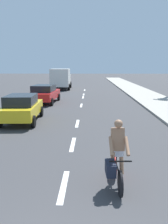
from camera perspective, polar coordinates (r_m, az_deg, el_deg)
ground_plane at (r=22.37m, az=-0.38°, el=2.84°), size 160.00×160.00×0.00m
sidewalk_strip at (r=25.07m, az=15.28°, el=3.49°), size 3.60×80.00×0.14m
lane_stripe_1 at (r=6.70m, az=-4.91°, el=-17.28°), size 0.16×1.80×0.01m
lane_stripe_2 at (r=9.87m, az=-2.71°, el=-7.75°), size 0.16×1.80×0.01m
lane_stripe_3 at (r=13.33m, az=-1.61°, el=-2.76°), size 0.16×1.80×0.01m
lane_stripe_4 at (r=19.41m, az=-0.66°, el=1.60°), size 0.16×1.80×0.01m
lane_stripe_5 at (r=24.49m, az=-0.23°, el=3.56°), size 0.16×1.80×0.01m
lane_stripe_6 at (r=26.90m, az=-0.08°, el=4.23°), size 0.16×1.80×0.01m
lane_stripe_7 at (r=31.89m, az=0.15°, el=5.29°), size 0.16×1.80×0.01m
cyclist at (r=6.38m, az=7.70°, el=-10.64°), size 0.63×1.71×1.82m
parked_car_yellow at (r=14.08m, az=-14.68°, el=1.09°), size 2.12×4.26×1.57m
parked_car_red at (r=20.97m, az=-9.50°, el=4.46°), size 2.29×4.65×1.57m
delivery_truck at (r=33.40m, az=-5.57°, el=8.08°), size 2.80×6.30×2.80m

